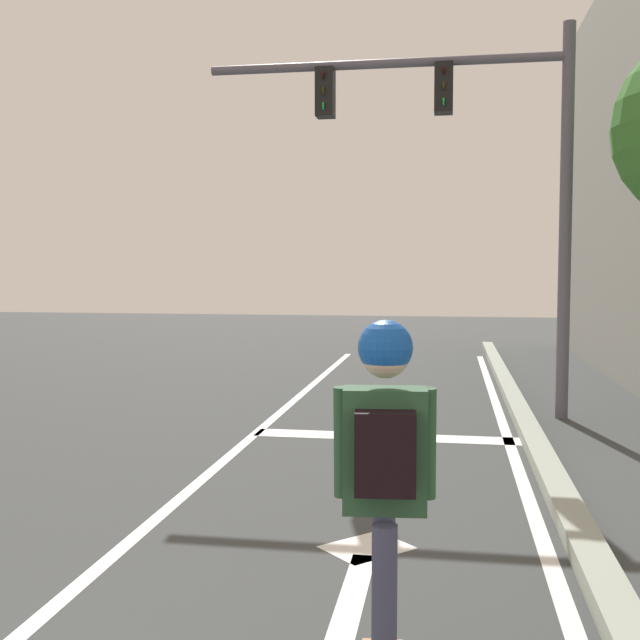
% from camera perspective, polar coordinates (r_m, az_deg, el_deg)
% --- Properties ---
extents(lane_line_center, '(0.12, 20.00, 0.01)m').
position_cam_1_polar(lane_line_center, '(7.92, -7.40, -10.49)').
color(lane_line_center, white).
rests_on(lane_line_center, ground).
extents(lane_line_curbside, '(0.12, 20.00, 0.01)m').
position_cam_1_polar(lane_line_curbside, '(7.63, 14.58, -11.14)').
color(lane_line_curbside, white).
rests_on(lane_line_curbside, ground).
extents(stop_bar, '(3.08, 0.40, 0.01)m').
position_cam_1_polar(stop_bar, '(9.12, 4.88, -8.55)').
color(stop_bar, white).
rests_on(stop_bar, ground).
extents(lane_arrow_stem, '(0.16, 1.40, 0.01)m').
position_cam_1_polar(lane_arrow_stem, '(4.89, 2.36, -19.77)').
color(lane_arrow_stem, white).
rests_on(lane_arrow_stem, ground).
extents(lane_arrow_head, '(0.71, 0.71, 0.01)m').
position_cam_1_polar(lane_arrow_head, '(5.67, 3.47, -16.35)').
color(lane_arrow_head, white).
rests_on(lane_arrow_head, ground).
extents(curb_strip, '(0.24, 24.00, 0.14)m').
position_cam_1_polar(curb_strip, '(7.64, 16.49, -10.64)').
color(curb_strip, '#98A395').
rests_on(curb_strip, ground).
extents(skater, '(0.46, 0.62, 1.65)m').
position_cam_1_polar(skater, '(3.50, 4.79, -9.98)').
color(skater, '#3D3F5C').
rests_on(skater, skateboard).
extents(traffic_signal_mast, '(4.77, 0.34, 5.06)m').
position_cam_1_polar(traffic_signal_mast, '(10.50, 10.66, 12.62)').
color(traffic_signal_mast, '#5A5664').
rests_on(traffic_signal_mast, ground).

